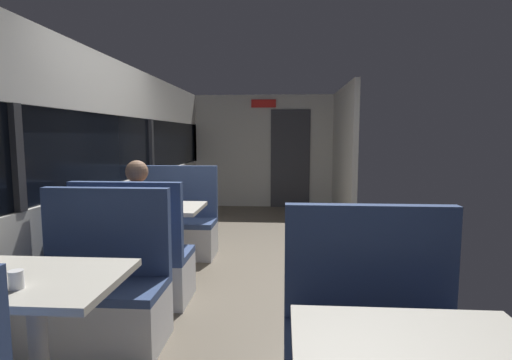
# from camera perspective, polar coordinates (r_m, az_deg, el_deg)

# --- Properties ---
(ground_plane) EXTENTS (3.30, 9.20, 0.02)m
(ground_plane) POSITION_cam_1_polar(r_m,az_deg,el_deg) (4.31, -1.79, -13.82)
(ground_plane) COLOR #665B4C
(carriage_window_panel_left) EXTENTS (0.09, 8.48, 2.30)m
(carriage_window_panel_left) POSITION_cam_1_polar(r_m,az_deg,el_deg) (4.44, -20.81, 1.20)
(carriage_window_panel_left) COLOR beige
(carriage_window_panel_left) RESTS_ON ground_plane
(carriage_end_bulkhead) EXTENTS (2.90, 0.11, 2.30)m
(carriage_end_bulkhead) POSITION_cam_1_polar(r_m,az_deg,el_deg) (8.23, 1.51, 4.05)
(carriage_end_bulkhead) COLOR beige
(carriage_end_bulkhead) RESTS_ON ground_plane
(carriage_aisle_panel_right) EXTENTS (0.08, 2.40, 2.30)m
(carriage_aisle_panel_right) POSITION_cam_1_polar(r_m,az_deg,el_deg) (7.10, 12.40, 3.62)
(carriage_aisle_panel_right) COLOR beige
(carriage_aisle_panel_right) RESTS_ON ground_plane
(dining_table_near_window) EXTENTS (0.90, 0.70, 0.74)m
(dining_table_near_window) POSITION_cam_1_polar(r_m,az_deg,el_deg) (2.48, -29.10, -14.28)
(dining_table_near_window) COLOR #9E9EA3
(dining_table_near_window) RESTS_ON ground_plane
(bench_near_window_facing_entry) EXTENTS (0.95, 0.50, 1.10)m
(bench_near_window_facing_entry) POSITION_cam_1_polar(r_m,az_deg,el_deg) (3.15, -21.61, -15.48)
(bench_near_window_facing_entry) COLOR silver
(bench_near_window_facing_entry) RESTS_ON ground_plane
(dining_table_mid_window) EXTENTS (0.90, 0.70, 0.74)m
(dining_table_mid_window) POSITION_cam_1_polar(r_m,az_deg,el_deg) (4.32, -13.74, -4.98)
(dining_table_mid_window) COLOR #9E9EA3
(dining_table_mid_window) RESTS_ON ground_plane
(bench_mid_window_facing_end) EXTENTS (0.95, 0.50, 1.10)m
(bench_mid_window_facing_end) POSITION_cam_1_polar(r_m,az_deg,el_deg) (3.76, -16.91, -11.71)
(bench_mid_window_facing_end) COLOR silver
(bench_mid_window_facing_end) RESTS_ON ground_plane
(bench_mid_window_facing_entry) EXTENTS (0.95, 0.50, 1.10)m
(bench_mid_window_facing_entry) POSITION_cam_1_polar(r_m,az_deg,el_deg) (5.04, -11.23, -6.90)
(bench_mid_window_facing_entry) COLOR silver
(bench_mid_window_facing_entry) RESTS_ON ground_plane
(bench_front_aisle_facing_entry) EXTENTS (0.95, 0.50, 1.10)m
(bench_front_aisle_facing_entry) POSITION_cam_1_polar(r_m,az_deg,el_deg) (2.38, 16.52, -22.77)
(bench_front_aisle_facing_entry) COLOR silver
(bench_front_aisle_facing_entry) RESTS_ON ground_plane
(seated_passenger) EXTENTS (0.47, 0.55, 1.26)m
(seated_passenger) POSITION_cam_1_polar(r_m,az_deg,el_deg) (3.77, -16.62, -8.35)
(seated_passenger) COLOR #26262D
(seated_passenger) RESTS_ON ground_plane
(coffee_cup_primary) EXTENTS (0.07, 0.07, 0.09)m
(coffee_cup_primary) POSITION_cam_1_polar(r_m,az_deg,el_deg) (4.44, -12.64, -2.74)
(coffee_cup_primary) COLOR white
(coffee_cup_primary) RESTS_ON dining_table_mid_window
(coffee_cup_secondary) EXTENTS (0.07, 0.07, 0.09)m
(coffee_cup_secondary) POSITION_cam_1_polar(r_m,az_deg,el_deg) (2.30, -31.16, -12.13)
(coffee_cup_secondary) COLOR white
(coffee_cup_secondary) RESTS_ON dining_table_near_window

